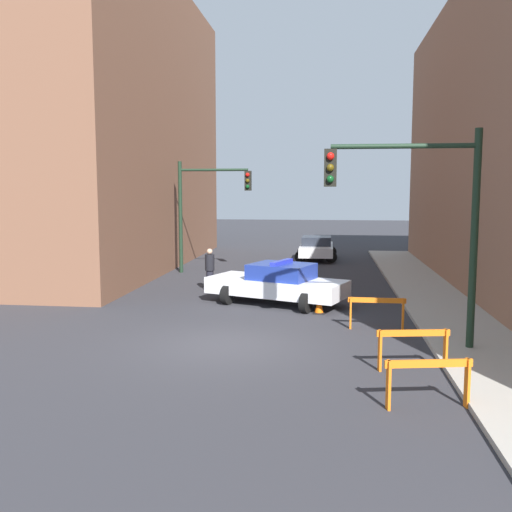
% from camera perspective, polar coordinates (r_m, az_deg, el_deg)
% --- Properties ---
extents(ground_plane, '(120.00, 120.00, 0.00)m').
position_cam_1_polar(ground_plane, '(14.60, -2.80, -8.85)').
color(ground_plane, '#2D2D33').
extents(sidewalk_right, '(2.40, 44.00, 0.12)m').
position_cam_1_polar(sidewalk_right, '(14.85, 21.78, -8.82)').
color(sidewalk_right, '#9E998E').
rests_on(sidewalk_right, ground_plane).
extents(building_corner_left, '(14.00, 20.00, 14.09)m').
position_cam_1_polar(building_corner_left, '(31.54, -20.61, 11.97)').
color(building_corner_left, brown).
rests_on(building_corner_left, ground_plane).
extents(traffic_light_near, '(3.64, 0.35, 5.20)m').
position_cam_1_polar(traffic_light_near, '(14.14, 16.49, 4.88)').
color(traffic_light_near, black).
rests_on(traffic_light_near, sidewalk_right).
extents(traffic_light_far, '(3.44, 0.35, 5.20)m').
position_cam_1_polar(traffic_light_far, '(26.69, -5.30, 5.55)').
color(traffic_light_far, black).
rests_on(traffic_light_far, ground_plane).
extents(police_car, '(5.05, 3.43, 1.52)m').
position_cam_1_polar(police_car, '(19.46, 2.19, -2.74)').
color(police_car, white).
rests_on(police_car, ground_plane).
extents(parked_car_near, '(2.28, 4.31, 1.31)m').
position_cam_1_polar(parked_car_near, '(31.98, 6.06, 0.84)').
color(parked_car_near, silver).
rests_on(parked_car_near, ground_plane).
extents(pedestrian_crossing, '(0.51, 0.51, 1.66)m').
position_cam_1_polar(pedestrian_crossing, '(21.90, -4.64, -1.34)').
color(pedestrian_crossing, black).
rests_on(pedestrian_crossing, ground_plane).
extents(barrier_front, '(1.58, 0.44, 0.90)m').
position_cam_1_polar(barrier_front, '(10.81, 16.86, -11.33)').
color(barrier_front, orange).
rests_on(barrier_front, ground_plane).
extents(barrier_mid, '(1.58, 0.41, 0.90)m').
position_cam_1_polar(barrier_mid, '(12.89, 15.43, -8.35)').
color(barrier_mid, orange).
rests_on(barrier_mid, ground_plane).
extents(barrier_back, '(1.60, 0.17, 0.90)m').
position_cam_1_polar(barrier_back, '(16.34, 11.98, -5.09)').
color(barrier_back, orange).
rests_on(barrier_back, ground_plane).
extents(traffic_cone, '(0.36, 0.36, 0.66)m').
position_cam_1_polar(traffic_cone, '(18.18, 6.33, -4.75)').
color(traffic_cone, black).
rests_on(traffic_cone, ground_plane).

